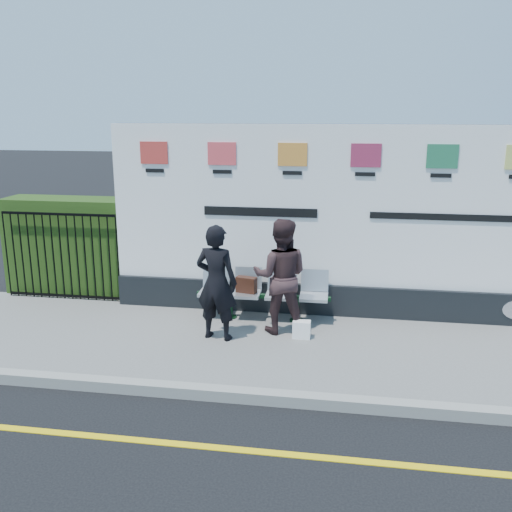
{
  "coord_description": "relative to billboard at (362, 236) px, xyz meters",
  "views": [
    {
      "loc": [
        0.26,
        -4.98,
        3.33
      ],
      "look_at": [
        -1.04,
        3.0,
        1.25
      ],
      "focal_mm": 40.0,
      "sensor_mm": 36.0,
      "label": 1
    }
  ],
  "objects": [
    {
      "name": "hedge",
      "position": [
        -5.08,
        0.45,
        -0.45
      ],
      "size": [
        2.35,
        0.7,
        1.7
      ],
      "primitive_type": "cube",
      "color": "#274314",
      "rests_on": "pavement"
    },
    {
      "name": "ground",
      "position": [
        -0.5,
        -3.85,
        -1.42
      ],
      "size": [
        80.0,
        80.0,
        0.0
      ],
      "primitive_type": "plane",
      "color": "black"
    },
    {
      "name": "railing",
      "position": [
        -5.08,
        -0.0,
        -0.53
      ],
      "size": [
        2.05,
        0.06,
        1.54
      ],
      "primitive_type": null,
      "color": "black",
      "rests_on": "pavement"
    },
    {
      "name": "woman_left",
      "position": [
        -2.03,
        -1.31,
        -0.46
      ],
      "size": [
        0.67,
        0.5,
        1.68
      ],
      "primitive_type": "imported",
      "rotation": [
        0.0,
        0.0,
        2.96
      ],
      "color": "black",
      "rests_on": "pavement"
    },
    {
      "name": "carrier_bag_white",
      "position": [
        -0.83,
        -1.12,
        -1.17
      ],
      "size": [
        0.26,
        0.15,
        0.26
      ],
      "primitive_type": "cube",
      "color": "white",
      "rests_on": "pavement"
    },
    {
      "name": "kerb",
      "position": [
        -0.5,
        -2.85,
        -1.35
      ],
      "size": [
        14.0,
        0.18,
        0.14
      ],
      "primitive_type": "cube",
      "color": "gray",
      "rests_on": "ground"
    },
    {
      "name": "handbag_brown",
      "position": [
        -1.76,
        -0.46,
        -0.74
      ],
      "size": [
        0.34,
        0.2,
        0.25
      ],
      "primitive_type": "cube",
      "rotation": [
        0.0,
        0.0,
        -0.23
      ],
      "color": "#32170E",
      "rests_on": "bench"
    },
    {
      "name": "billboard",
      "position": [
        0.0,
        0.0,
        0.0
      ],
      "size": [
        8.0,
        0.3,
        3.0
      ],
      "color": "black",
      "rests_on": "pavement"
    },
    {
      "name": "yellow_line",
      "position": [
        -0.5,
        -3.85,
        -1.42
      ],
      "size": [
        14.0,
        0.1,
        0.01
      ],
      "primitive_type": "cube",
      "color": "yellow",
      "rests_on": "ground"
    },
    {
      "name": "woman_right",
      "position": [
        -1.16,
        -0.9,
        -0.45
      ],
      "size": [
        0.86,
        0.69,
        1.71
      ],
      "primitive_type": "imported",
      "rotation": [
        0.0,
        0.0,
        3.2
      ],
      "color": "#382426",
      "rests_on": "pavement"
    },
    {
      "name": "pavement",
      "position": [
        -0.5,
        -1.35,
        -1.36
      ],
      "size": [
        14.0,
        3.0,
        0.12
      ],
      "primitive_type": "cube",
      "color": "slate",
      "rests_on": "ground"
    },
    {
      "name": "bench",
      "position": [
        -1.49,
        -0.45,
        -1.08
      ],
      "size": [
        2.02,
        0.57,
        0.43
      ],
      "primitive_type": null,
      "rotation": [
        0.0,
        0.0,
        0.02
      ],
      "color": "#B3B7BC",
      "rests_on": "pavement"
    }
  ]
}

